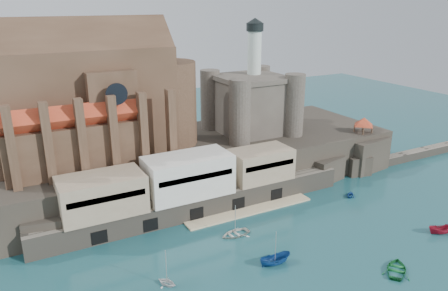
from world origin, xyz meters
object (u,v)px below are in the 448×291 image
at_px(church, 94,103).
at_px(castle_keep, 251,101).
at_px(pavilion, 364,123).
at_px(boat_2, 275,264).

bearing_deg(church, castle_keep, -1.11).
relative_size(church, castle_keep, 1.60).
relative_size(castle_keep, pavilion, 4.58).
xyz_separation_m(castle_keep, pavilion, (25.92, -15.08, -5.59)).
bearing_deg(church, boat_2, -65.73).
xyz_separation_m(church, pavilion, (66.13, -15.85, -9.40)).
xyz_separation_m(castle_keep, boat_2, (-20.77, -42.33, -18.31)).
bearing_deg(pavilion, boat_2, -149.73).
bearing_deg(castle_keep, pavilion, -30.18).
xyz_separation_m(church, boat_2, (19.43, -43.10, -22.13)).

